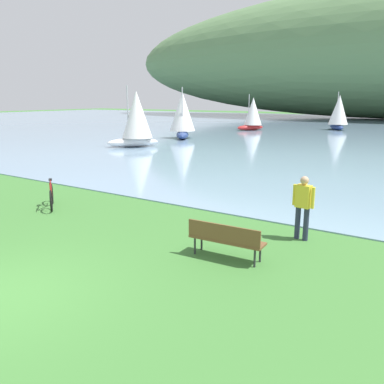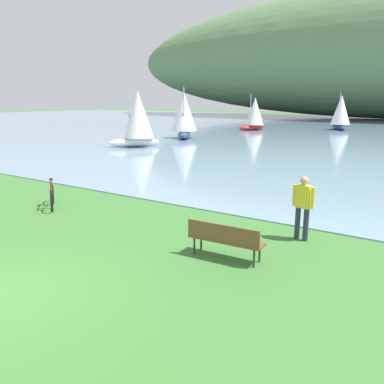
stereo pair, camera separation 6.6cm
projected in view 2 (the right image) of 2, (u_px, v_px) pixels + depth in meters
park_bench_near_camera at (225, 238)px, 9.15m from camera, size 1.82×0.57×0.88m
bicycle_leaning_near_bench at (52, 196)px, 13.58m from camera, size 1.41×1.16×1.01m
person_at_shoreline at (303, 204)px, 10.33m from camera, size 0.60×0.28×1.71m
sailboat_nearest_to_shore at (341, 112)px, 45.49m from camera, size 3.07×3.70×4.33m
sailboat_mid_bay at (138, 118)px, 29.82m from camera, size 3.47×3.74×4.54m
sailboat_toward_hillside at (184, 114)px, 36.15m from camera, size 3.32×3.86×4.58m
sailboat_far_off at (255, 113)px, 45.34m from camera, size 2.87×3.43×4.03m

